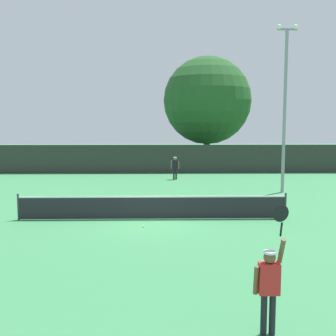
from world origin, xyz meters
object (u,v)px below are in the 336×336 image
Objects in this scene: player_serving at (269,280)px; light_pole at (285,100)px; tennis_ball at (143,226)px; parked_car_near at (72,157)px; player_receiving at (175,166)px; large_tree at (207,101)px; parked_car_mid at (180,157)px.

light_pole reaches higher than player_serving.
parked_car_near is at bearing 108.33° from tennis_ball.
player_receiving is 9.08m from light_pole.
player_serving is 8.45m from tennis_ball.
large_tree reaches higher than light_pole.
light_pole is 16.08m from parked_car_mid.
tennis_ball is 0.01× the size of light_pole.
light_pole reaches higher than tennis_ball.
large_tree reaches higher than player_serving.
player_serving is 1.57× the size of player_receiving.
parked_car_near is at bearing -179.59° from large_tree.
tennis_ball is 23.53m from parked_car_near.
light_pole reaches higher than parked_car_mid.
parked_car_near is (-12.35, -0.09, -5.14)m from large_tree.
parked_car_near reaches higher than tennis_ball.
parked_car_mid is (9.94, -0.00, 0.00)m from parked_car_near.
light_pole is at bearing -68.91° from parked_car_mid.
player_serving is 31.91m from parked_car_near.
player_receiving is 9.21m from parked_car_mid.
light_pole reaches higher than player_receiving.
tennis_ball is at bearing -102.47° from large_tree.
parked_car_mid is (-5.05, 14.61, -4.43)m from light_pole.
light_pole is (5.90, -5.44, 4.26)m from player_receiving.
large_tree is at bearing 100.17° from light_pole.
tennis_ball is 12.00m from light_pole.
parked_car_near is (-7.40, 22.32, 0.74)m from tennis_ball.
parked_car_near reaches higher than player_receiving.
parked_car_near is 9.94m from parked_car_mid.
player_serving is at bearing -87.80° from parked_car_mid.
parked_car_near is at bearing -45.25° from player_receiving.
large_tree is (-2.64, 14.70, 0.71)m from light_pole.
large_tree is (3.26, 9.26, 4.98)m from player_receiving.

